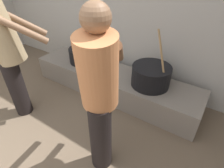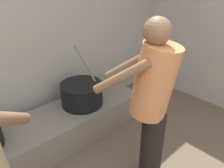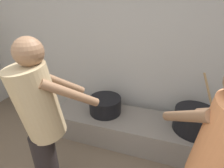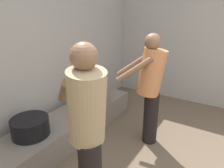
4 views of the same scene
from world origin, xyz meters
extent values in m
cube|color=#ADA8A0|center=(0.00, 2.62, 1.24)|extent=(5.52, 0.20, 2.49)
cube|color=slate|center=(0.26, 2.10, 0.17)|extent=(2.55, 0.60, 0.35)
cylinder|color=black|center=(0.83, 2.11, 0.48)|extent=(0.49, 0.49, 0.27)
cylinder|color=#937047|center=(0.92, 2.11, 0.82)|extent=(0.23, 0.16, 0.51)
cylinder|color=black|center=(-0.32, 2.14, 0.46)|extent=(0.44, 0.44, 0.22)
cylinder|color=brown|center=(0.81, 1.35, 1.09)|extent=(0.27, 0.43, 0.34)
cylinder|color=brown|center=(0.57, 1.22, 1.09)|extent=(0.27, 0.43, 0.34)
cylinder|color=black|center=(-0.50, 1.09, 0.38)|extent=(0.20, 0.20, 0.75)
cylinder|color=tan|center=(-0.48, 1.11, 1.06)|extent=(0.47, 0.49, 0.64)
sphere|color=brown|center=(-0.47, 1.12, 1.45)|extent=(0.21, 0.21, 0.21)
cylinder|color=brown|center=(-0.23, 1.21, 1.12)|extent=(0.33, 0.41, 0.35)
cylinder|color=brown|center=(-0.45, 1.37, 1.12)|extent=(0.33, 0.41, 0.35)
camera|label=1|loc=(1.50, 0.20, 1.71)|focal=29.27mm
camera|label=2|loc=(-0.51, 0.17, 1.80)|focal=36.39mm
camera|label=3|loc=(0.42, 0.20, 1.75)|focal=27.97mm
camera|label=4|loc=(-1.55, 0.20, 1.74)|focal=32.03mm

